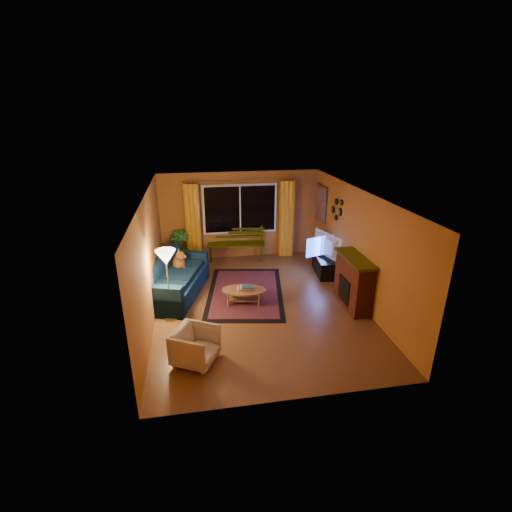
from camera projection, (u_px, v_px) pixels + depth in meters
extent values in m
cube|color=brown|center=(258.00, 304.00, 8.35)|extent=(4.50, 6.00, 0.02)
cube|color=white|center=(259.00, 194.00, 7.42)|extent=(4.50, 6.00, 0.02)
cube|color=#B9722E|center=(240.00, 215.00, 10.64)|extent=(4.50, 0.02, 2.50)
cube|color=#B9722E|center=(149.00, 259.00, 7.53)|extent=(0.02, 6.00, 2.50)
cube|color=#B9722E|center=(358.00, 246.00, 8.25)|extent=(0.02, 6.00, 2.50)
cube|color=black|center=(240.00, 209.00, 10.51)|extent=(2.00, 0.02, 1.30)
cylinder|color=#BF8C3F|center=(240.00, 181.00, 10.18)|extent=(3.20, 0.03, 0.03)
cylinder|color=#F2A51D|center=(193.00, 223.00, 10.36)|extent=(0.36, 0.36, 2.24)
cylinder|color=#F2A51D|center=(286.00, 219.00, 10.79)|extent=(0.36, 0.36, 2.24)
cube|color=#353902|center=(236.00, 252.00, 10.75)|extent=(1.68, 0.69, 0.49)
imported|color=#235B1E|center=(180.00, 248.00, 10.31)|extent=(0.59, 0.59, 0.99)
cube|color=#0B213A|center=(177.00, 278.00, 8.60)|extent=(1.57, 2.39, 0.89)
imported|color=beige|center=(195.00, 344.00, 6.32)|extent=(0.88, 0.90, 0.70)
cylinder|color=#BF8C3F|center=(169.00, 286.00, 7.46)|extent=(0.31, 0.31, 1.55)
cube|color=maroon|center=(245.00, 292.00, 8.87)|extent=(2.19, 3.02, 0.02)
cylinder|color=#9D6C44|center=(244.00, 296.00, 8.31)|extent=(1.17, 1.17, 0.36)
cube|color=black|center=(323.00, 265.00, 9.85)|extent=(0.50, 1.14, 0.46)
imported|color=black|center=(324.00, 246.00, 9.65)|extent=(0.47, 1.11, 0.64)
cube|color=maroon|center=(354.00, 283.00, 8.10)|extent=(0.40, 1.20, 1.10)
cube|color=orange|center=(321.00, 203.00, 10.34)|extent=(0.04, 0.76, 0.96)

